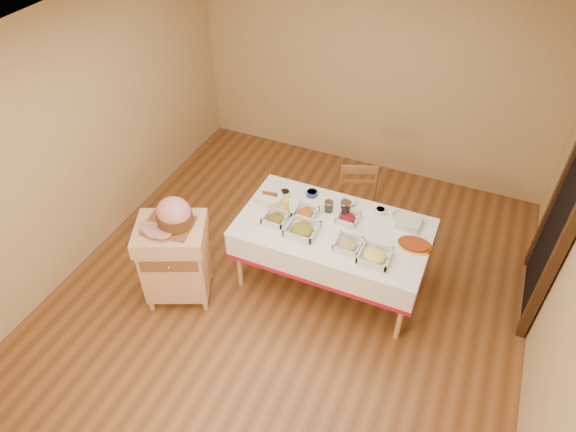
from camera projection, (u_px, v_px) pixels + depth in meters
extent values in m
plane|color=brown|center=(292.00, 291.00, 5.25)|extent=(5.00, 5.00, 0.00)
plane|color=white|center=(294.00, 45.00, 3.55)|extent=(5.00, 5.00, 0.00)
plane|color=tan|center=(375.00, 73.00, 6.13)|extent=(4.50, 0.00, 4.50)
plane|color=tan|center=(84.00, 135.00, 5.08)|extent=(0.00, 5.00, 5.00)
cube|color=black|center=(563.00, 218.00, 4.52)|extent=(0.06, 0.90, 2.10)
cube|color=#3B2312|center=(558.00, 255.00, 4.18)|extent=(0.08, 0.10, 2.10)
cube|color=#3B2312|center=(562.00, 186.00, 4.87)|extent=(0.08, 0.10, 2.10)
cube|color=#E1B07C|center=(333.00, 229.00, 4.89)|extent=(1.80, 1.00, 0.04)
cylinder|color=#E1B07C|center=(239.00, 260.00, 5.09)|extent=(0.05, 0.05, 0.71)
cylinder|color=#E1B07C|center=(275.00, 210.00, 5.67)|extent=(0.05, 0.05, 0.71)
cylinder|color=#E1B07C|center=(401.00, 313.00, 4.60)|extent=(0.05, 0.05, 0.71)
cylinder|color=#E1B07C|center=(422.00, 252.00, 5.18)|extent=(0.05, 0.05, 0.71)
cube|color=white|center=(334.00, 227.00, 4.87)|extent=(1.82, 1.02, 0.01)
cube|color=#E1B07C|center=(176.00, 263.00, 4.97)|extent=(0.74, 0.69, 0.64)
cube|color=#E1B07C|center=(170.00, 233.00, 4.71)|extent=(0.80, 0.74, 0.16)
cube|color=brown|center=(158.00, 265.00, 4.66)|extent=(0.49, 0.23, 0.13)
sphere|color=gold|center=(157.00, 266.00, 4.65)|extent=(0.03, 0.03, 0.03)
cylinder|color=#E1B07C|center=(148.00, 295.00, 5.15)|extent=(0.05, 0.05, 0.11)
cylinder|color=#E1B07C|center=(171.00, 267.00, 5.44)|extent=(0.05, 0.05, 0.11)
cylinder|color=#E1B07C|center=(193.00, 312.00, 4.99)|extent=(0.05, 0.05, 0.11)
cylinder|color=#E1B07C|center=(215.00, 282.00, 5.28)|extent=(0.05, 0.05, 0.11)
cube|color=brown|center=(357.00, 212.00, 5.48)|extent=(0.53, 0.52, 0.03)
cylinder|color=brown|center=(339.00, 239.00, 5.51)|extent=(0.04, 0.04, 0.45)
cylinder|color=brown|center=(339.00, 217.00, 5.78)|extent=(0.04, 0.04, 0.45)
cylinder|color=brown|center=(373.00, 241.00, 5.49)|extent=(0.04, 0.04, 0.45)
cylinder|color=brown|center=(371.00, 218.00, 5.77)|extent=(0.04, 0.04, 0.45)
cylinder|color=brown|center=(341.00, 184.00, 5.48)|extent=(0.04, 0.04, 0.48)
cylinder|color=brown|center=(375.00, 186.00, 5.46)|extent=(0.04, 0.04, 0.48)
cube|color=brown|center=(360.00, 170.00, 5.34)|extent=(0.37, 0.16, 0.09)
cube|color=brown|center=(169.00, 226.00, 4.65)|extent=(0.42, 0.34, 0.03)
ellipsoid|color=#CF8689|center=(174.00, 212.00, 4.56)|extent=(0.32, 0.29, 0.27)
cylinder|color=#583014|center=(175.00, 218.00, 4.61)|extent=(0.32, 0.32, 0.11)
cube|color=silver|center=(153.00, 234.00, 4.53)|extent=(0.27, 0.12, 0.00)
cylinder|color=silver|center=(157.00, 225.00, 4.62)|extent=(0.31, 0.09, 0.01)
cube|color=silver|center=(276.00, 220.00, 4.93)|extent=(0.22, 0.22, 0.01)
ellipsoid|color=#A42D12|center=(275.00, 219.00, 4.91)|extent=(0.17, 0.17, 0.06)
cylinder|color=silver|center=(279.00, 221.00, 4.88)|extent=(0.13, 0.01, 0.10)
cube|color=silver|center=(302.00, 232.00, 4.80)|extent=(0.28, 0.28, 0.02)
ellipsoid|color=#B87A17|center=(302.00, 230.00, 4.78)|extent=(0.22, 0.22, 0.08)
cylinder|color=silver|center=(307.00, 233.00, 4.74)|extent=(0.16, 0.01, 0.12)
cube|color=silver|center=(348.00, 246.00, 4.66)|extent=(0.23, 0.23, 0.01)
ellipsoid|color=tan|center=(348.00, 244.00, 4.64)|extent=(0.18, 0.18, 0.06)
cylinder|color=silver|center=(353.00, 248.00, 4.61)|extent=(0.13, 0.01, 0.10)
cube|color=silver|center=(374.00, 258.00, 4.54)|extent=(0.27, 0.27, 0.01)
ellipsoid|color=#DBD368|center=(375.00, 256.00, 4.53)|extent=(0.21, 0.21, 0.07)
cylinder|color=silver|center=(381.00, 260.00, 4.49)|extent=(0.14, 0.01, 0.10)
cube|color=silver|center=(305.00, 215.00, 4.98)|extent=(0.22, 0.22, 0.01)
ellipsoid|color=#BC570E|center=(305.00, 213.00, 4.97)|extent=(0.17, 0.17, 0.06)
cylinder|color=silver|center=(309.00, 216.00, 4.94)|extent=(0.14, 0.01, 0.10)
cube|color=silver|center=(348.00, 220.00, 4.93)|extent=(0.20, 0.20, 0.01)
ellipsoid|color=maroon|center=(348.00, 218.00, 4.92)|extent=(0.15, 0.15, 0.05)
cylinder|color=silver|center=(352.00, 221.00, 4.89)|extent=(0.13, 0.01, 0.10)
cylinder|color=silver|center=(285.00, 193.00, 5.21)|extent=(0.12, 0.12, 0.05)
cylinder|color=black|center=(285.00, 192.00, 5.20)|extent=(0.09, 0.09, 0.02)
cylinder|color=navy|center=(312.00, 193.00, 5.21)|extent=(0.12, 0.12, 0.05)
cylinder|color=maroon|center=(312.00, 192.00, 5.20)|extent=(0.09, 0.09, 0.02)
cylinder|color=silver|center=(380.00, 211.00, 5.00)|extent=(0.11, 0.11, 0.05)
cylinder|color=#BC570E|center=(381.00, 210.00, 4.99)|extent=(0.09, 0.09, 0.02)
imported|color=silver|center=(349.00, 201.00, 5.13)|extent=(0.16, 0.16, 0.04)
imported|color=silver|center=(400.00, 216.00, 4.94)|extent=(0.20, 0.20, 0.05)
cylinder|color=silver|center=(329.00, 207.00, 5.01)|extent=(0.08, 0.08, 0.10)
cylinder|color=silver|center=(329.00, 202.00, 4.97)|extent=(0.09, 0.09, 0.01)
cylinder|color=black|center=(329.00, 208.00, 5.02)|extent=(0.07, 0.07, 0.08)
cylinder|color=silver|center=(346.00, 208.00, 4.98)|extent=(0.10, 0.10, 0.12)
cylinder|color=silver|center=(346.00, 203.00, 4.94)|extent=(0.11, 0.11, 0.01)
cylinder|color=black|center=(345.00, 209.00, 4.99)|extent=(0.08, 0.08, 0.09)
cylinder|color=yellow|center=(286.00, 206.00, 4.98)|extent=(0.06, 0.06, 0.16)
cone|color=yellow|center=(286.00, 198.00, 4.91)|extent=(0.04, 0.04, 0.04)
cylinder|color=white|center=(270.00, 198.00, 5.11)|extent=(0.26, 0.26, 0.09)
cube|color=silver|center=(408.00, 224.00, 4.89)|extent=(0.23, 0.23, 0.01)
cube|color=silver|center=(409.00, 223.00, 4.88)|extent=(0.23, 0.23, 0.01)
cube|color=silver|center=(409.00, 222.00, 4.87)|extent=(0.23, 0.23, 0.01)
cube|color=silver|center=(409.00, 221.00, 4.86)|extent=(0.23, 0.23, 0.01)
cube|color=silver|center=(409.00, 220.00, 4.85)|extent=(0.23, 0.23, 0.01)
ellipsoid|color=gold|center=(415.00, 245.00, 4.66)|extent=(0.31, 0.22, 0.03)
ellipsoid|color=#943010|center=(415.00, 244.00, 4.65)|extent=(0.27, 0.19, 0.03)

